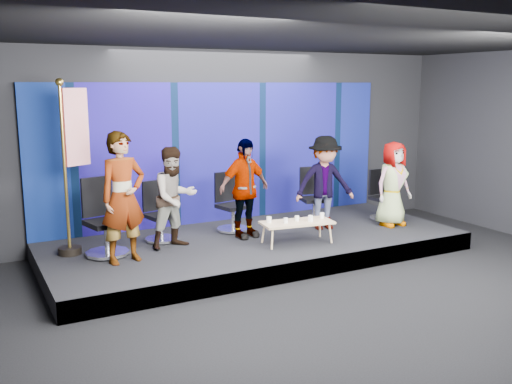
% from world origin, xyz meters
% --- Properties ---
extents(ground, '(10.00, 10.00, 0.00)m').
position_xyz_m(ground, '(0.00, 0.00, 0.00)').
color(ground, black).
rests_on(ground, ground).
extents(room_walls, '(10.02, 8.02, 3.51)m').
position_xyz_m(room_walls, '(0.00, 0.00, 2.43)').
color(room_walls, black).
rests_on(room_walls, ground).
extents(riser, '(7.00, 3.00, 0.30)m').
position_xyz_m(riser, '(0.00, 2.50, 0.15)').
color(riser, black).
rests_on(riser, ground).
extents(backdrop, '(7.00, 0.08, 2.60)m').
position_xyz_m(backdrop, '(0.00, 3.95, 1.60)').
color(backdrop, navy).
rests_on(backdrop, riser).
extents(chair_a, '(0.80, 0.80, 1.18)m').
position_xyz_m(chair_a, '(-2.51, 2.69, 0.69)').
color(chair_a, silver).
rests_on(chair_a, riser).
extents(panelist_a, '(0.79, 0.61, 1.92)m').
position_xyz_m(panelist_a, '(-2.32, 2.21, 1.26)').
color(panelist_a, black).
rests_on(panelist_a, riser).
extents(chair_b, '(0.66, 0.66, 1.00)m').
position_xyz_m(chair_b, '(-1.51, 3.08, 0.63)').
color(chair_b, silver).
rests_on(chair_b, riser).
extents(panelist_b, '(0.89, 0.75, 1.61)m').
position_xyz_m(panelist_b, '(-1.41, 2.58, 1.11)').
color(panelist_b, black).
rests_on(panelist_b, riser).
extents(chair_c, '(0.69, 0.69, 1.04)m').
position_xyz_m(chair_c, '(-0.17, 3.11, 0.64)').
color(chair_c, silver).
rests_on(chair_c, riser).
extents(panelist_c, '(1.05, 0.59, 1.69)m').
position_xyz_m(panelist_c, '(-0.16, 2.61, 1.14)').
color(panelist_c, black).
rests_on(panelist_c, riser).
extents(chair_d, '(0.70, 0.70, 1.04)m').
position_xyz_m(chair_d, '(1.47, 2.97, 0.64)').
color(chair_d, silver).
rests_on(chair_d, riser).
extents(panelist_d, '(1.20, 0.86, 1.68)m').
position_xyz_m(panelist_d, '(1.37, 2.47, 1.14)').
color(panelist_d, black).
rests_on(panelist_d, riser).
extents(chair_e, '(0.56, 0.56, 0.96)m').
position_xyz_m(chair_e, '(2.78, 2.55, 0.61)').
color(chair_e, silver).
rests_on(chair_e, riser).
extents(panelist_e, '(0.78, 0.53, 1.55)m').
position_xyz_m(panelist_e, '(2.62, 2.09, 1.07)').
color(panelist_e, black).
rests_on(panelist_e, riser).
extents(coffee_table, '(1.23, 0.65, 0.36)m').
position_xyz_m(coffee_table, '(0.43, 1.88, 0.63)').
color(coffee_table, tan).
rests_on(coffee_table, riser).
extents(mug_a, '(0.08, 0.08, 0.10)m').
position_xyz_m(mug_a, '(-0.01, 2.03, 0.71)').
color(mug_a, white).
rests_on(mug_a, coffee_table).
extents(mug_b, '(0.07, 0.07, 0.08)m').
position_xyz_m(mug_b, '(0.21, 1.87, 0.70)').
color(mug_b, white).
rests_on(mug_b, coffee_table).
extents(mug_c, '(0.07, 0.07, 0.08)m').
position_xyz_m(mug_c, '(0.46, 1.93, 0.70)').
color(mug_c, white).
rests_on(mug_c, coffee_table).
extents(mug_d, '(0.08, 0.08, 0.10)m').
position_xyz_m(mug_d, '(0.63, 1.78, 0.71)').
color(mug_d, white).
rests_on(mug_d, coffee_table).
extents(mug_e, '(0.08, 0.08, 0.09)m').
position_xyz_m(mug_e, '(0.92, 1.88, 0.71)').
color(mug_e, white).
rests_on(mug_e, coffee_table).
extents(flag_stand, '(0.59, 0.38, 2.66)m').
position_xyz_m(flag_stand, '(-2.86, 3.02, 1.71)').
color(flag_stand, black).
rests_on(flag_stand, riser).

